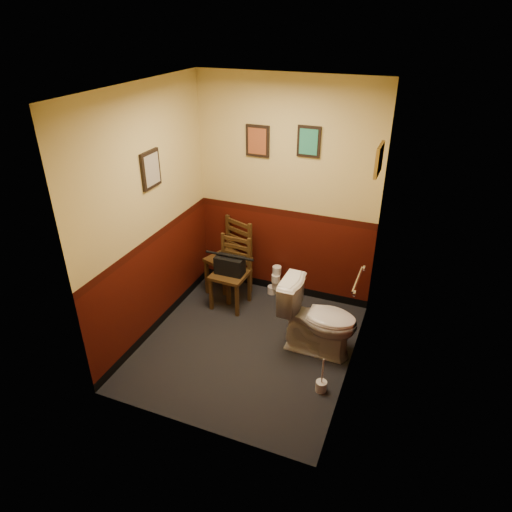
% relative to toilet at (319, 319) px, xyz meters
% --- Properties ---
extents(floor, '(2.20, 2.40, 0.00)m').
position_rel_toilet_xyz_m(floor, '(-0.72, -0.22, -0.41)').
color(floor, black).
rests_on(floor, ground).
extents(ceiling, '(2.20, 2.40, 0.00)m').
position_rel_toilet_xyz_m(ceiling, '(-0.72, -0.22, 2.29)').
color(ceiling, silver).
rests_on(ceiling, ground).
extents(wall_back, '(2.20, 0.00, 2.70)m').
position_rel_toilet_xyz_m(wall_back, '(-0.72, 0.98, 0.94)').
color(wall_back, '#3D0D07').
rests_on(wall_back, ground).
extents(wall_front, '(2.20, 0.00, 2.70)m').
position_rel_toilet_xyz_m(wall_front, '(-0.72, -1.42, 0.94)').
color(wall_front, '#3D0D07').
rests_on(wall_front, ground).
extents(wall_left, '(0.00, 2.40, 2.70)m').
position_rel_toilet_xyz_m(wall_left, '(-1.82, -0.22, 0.94)').
color(wall_left, '#3D0D07').
rests_on(wall_left, ground).
extents(wall_right, '(0.00, 2.40, 2.70)m').
position_rel_toilet_xyz_m(wall_right, '(0.38, -0.22, 0.94)').
color(wall_right, '#3D0D07').
rests_on(wall_right, ground).
extents(grab_bar, '(0.05, 0.56, 0.06)m').
position_rel_toilet_xyz_m(grab_bar, '(0.35, 0.03, 0.54)').
color(grab_bar, silver).
rests_on(grab_bar, wall_right).
extents(framed_print_back_a, '(0.28, 0.04, 0.36)m').
position_rel_toilet_xyz_m(framed_print_back_a, '(-1.07, 0.96, 1.54)').
color(framed_print_back_a, black).
rests_on(framed_print_back_a, wall_back).
extents(framed_print_back_b, '(0.26, 0.04, 0.34)m').
position_rel_toilet_xyz_m(framed_print_back_b, '(-0.47, 0.96, 1.59)').
color(framed_print_back_b, black).
rests_on(framed_print_back_b, wall_back).
extents(framed_print_left, '(0.04, 0.30, 0.38)m').
position_rel_toilet_xyz_m(framed_print_left, '(-1.80, -0.12, 1.44)').
color(framed_print_left, black).
rests_on(framed_print_left, wall_left).
extents(framed_print_right, '(0.04, 0.34, 0.28)m').
position_rel_toilet_xyz_m(framed_print_right, '(0.36, 0.38, 1.64)').
color(framed_print_right, olive).
rests_on(framed_print_right, wall_right).
extents(toilet, '(0.84, 0.48, 0.81)m').
position_rel_toilet_xyz_m(toilet, '(0.00, 0.00, 0.00)').
color(toilet, white).
rests_on(toilet, floor).
extents(toilet_brush, '(0.11, 0.11, 0.39)m').
position_rel_toilet_xyz_m(toilet_brush, '(0.20, -0.58, -0.34)').
color(toilet_brush, silver).
rests_on(toilet_brush, floor).
extents(chair_left, '(0.59, 0.59, 0.97)m').
position_rel_toilet_xyz_m(chair_left, '(-1.35, 0.73, 0.08)').
color(chair_left, '#402A13').
rests_on(chair_left, floor).
extents(chair_right, '(0.43, 0.43, 0.88)m').
position_rel_toilet_xyz_m(chair_right, '(-1.22, 0.47, 0.04)').
color(chair_right, '#402A13').
rests_on(chair_right, floor).
extents(handbag, '(0.35, 0.18, 0.25)m').
position_rel_toilet_xyz_m(handbag, '(-1.22, 0.43, 0.16)').
color(handbag, black).
rests_on(handbag, chair_right).
extents(tp_stack, '(0.24, 0.14, 0.41)m').
position_rel_toilet_xyz_m(tp_stack, '(-0.77, 0.86, -0.23)').
color(tp_stack, silver).
rests_on(tp_stack, floor).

